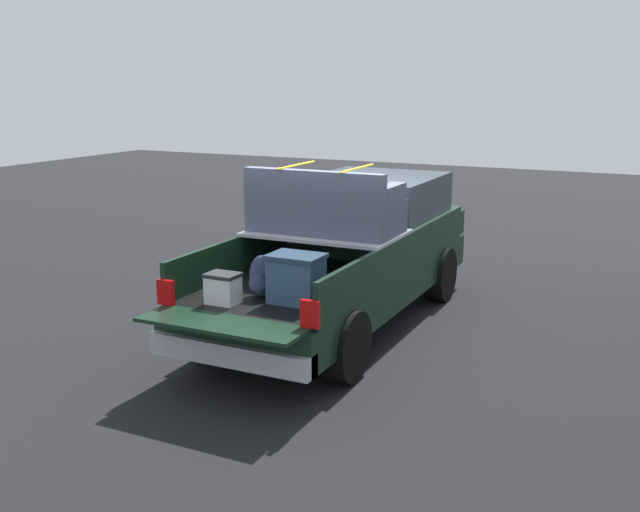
{
  "coord_description": "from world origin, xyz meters",
  "views": [
    {
      "loc": [
        -8.85,
        -4.04,
        3.27
      ],
      "look_at": [
        -0.6,
        0.0,
        1.1
      ],
      "focal_mm": 41.69,
      "sensor_mm": 36.0,
      "label": 1
    }
  ],
  "objects": [
    {
      "name": "ground_plane",
      "position": [
        0.0,
        0.0,
        0.0
      ],
      "size": [
        40.0,
        40.0,
        0.0
      ],
      "primitive_type": "plane",
      "color": "black"
    },
    {
      "name": "pickup_truck",
      "position": [
        0.38,
        -0.0,
        0.98
      ],
      "size": [
        6.05,
        2.06,
        2.23
      ],
      "color": "black",
      "rests_on": "ground_plane"
    }
  ]
}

